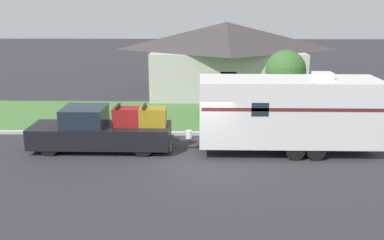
# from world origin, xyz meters

# --- Properties ---
(ground_plane) EXTENTS (120.00, 120.00, 0.00)m
(ground_plane) POSITION_xyz_m (0.00, 0.00, 0.00)
(ground_plane) COLOR #2D2D33
(curb_strip) EXTENTS (80.00, 0.30, 0.14)m
(curb_strip) POSITION_xyz_m (0.00, 3.75, 0.07)
(curb_strip) COLOR #ADADA8
(curb_strip) RESTS_ON ground_plane
(lawn_strip) EXTENTS (80.00, 7.00, 0.03)m
(lawn_strip) POSITION_xyz_m (0.00, 7.40, 0.01)
(lawn_strip) COLOR #477538
(lawn_strip) RESTS_ON ground_plane
(house_across_street) EXTENTS (10.91, 6.64, 5.04)m
(house_across_street) POSITION_xyz_m (1.68, 13.38, 2.61)
(house_across_street) COLOR #B2B2A8
(house_across_street) RESTS_ON ground_plane
(pickup_truck) EXTENTS (6.23, 1.92, 2.05)m
(pickup_truck) POSITION_xyz_m (-4.40, 1.45, 0.90)
(pickup_truck) COLOR black
(pickup_truck) RESTS_ON ground_plane
(travel_trailer) EXTENTS (8.66, 2.48, 3.51)m
(travel_trailer) POSITION_xyz_m (3.72, 1.45, 1.83)
(travel_trailer) COLOR black
(travel_trailer) RESTS_ON ground_plane
(mailbox) EXTENTS (0.48, 0.20, 1.39)m
(mailbox) POSITION_xyz_m (7.58, 4.69, 1.07)
(mailbox) COLOR brown
(mailbox) RESTS_ON ground_plane
(tree_in_yard) EXTENTS (2.10, 2.10, 3.99)m
(tree_in_yard) POSITION_xyz_m (4.33, 5.64, 2.91)
(tree_in_yard) COLOR brown
(tree_in_yard) RESTS_ON ground_plane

